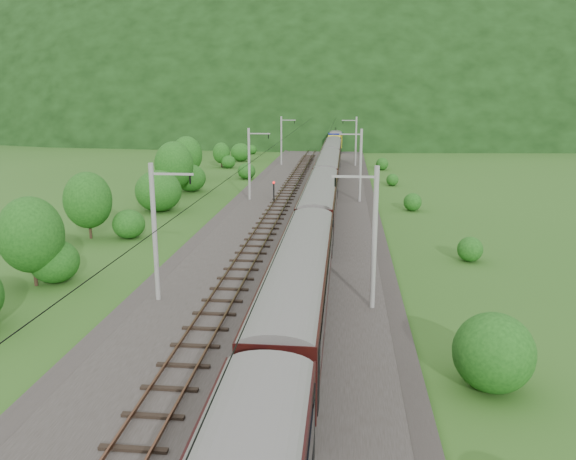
# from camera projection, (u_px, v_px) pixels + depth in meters

# --- Properties ---
(ground) EXTENTS (600.00, 600.00, 0.00)m
(ground) POSITION_uv_depth(u_px,v_px,m) (263.00, 308.00, 32.32)
(ground) COLOR #2D5A1C
(ground) RESTS_ON ground
(railbed) EXTENTS (14.00, 220.00, 0.30)m
(railbed) POSITION_uv_depth(u_px,v_px,m) (282.00, 257.00, 41.94)
(railbed) COLOR #38332D
(railbed) RESTS_ON ground
(track_left) EXTENTS (2.40, 220.00, 0.27)m
(track_left) POSITION_uv_depth(u_px,v_px,m) (251.00, 253.00, 42.13)
(track_left) COLOR brown
(track_left) RESTS_ON railbed
(track_right) EXTENTS (2.40, 220.00, 0.27)m
(track_right) POSITION_uv_depth(u_px,v_px,m) (314.00, 255.00, 41.66)
(track_right) COLOR brown
(track_right) RESTS_ON railbed
(catenary_left) EXTENTS (2.54, 192.28, 8.00)m
(catenary_left) POSITION_uv_depth(u_px,v_px,m) (250.00, 162.00, 62.77)
(catenary_left) COLOR gray
(catenary_left) RESTS_ON railbed
(catenary_right) EXTENTS (2.54, 192.28, 8.00)m
(catenary_right) POSITION_uv_depth(u_px,v_px,m) (360.00, 164.00, 61.57)
(catenary_right) COLOR gray
(catenary_right) RESTS_ON railbed
(overhead_wires) EXTENTS (4.83, 198.00, 0.03)m
(overhead_wires) POSITION_uv_depth(u_px,v_px,m) (282.00, 164.00, 40.29)
(overhead_wires) COLOR black
(overhead_wires) RESTS_ON ground
(mountain_main) EXTENTS (504.00, 360.00, 244.00)m
(mountain_main) POSITION_uv_depth(u_px,v_px,m) (337.00, 118.00, 283.58)
(mountain_main) COLOR black
(mountain_main) RESTS_ON ground
(mountain_ridge) EXTENTS (336.00, 280.00, 132.00)m
(mountain_ridge) POSITION_uv_depth(u_px,v_px,m) (136.00, 114.00, 334.04)
(mountain_ridge) COLOR black
(mountain_ridge) RESTS_ON ground
(train) EXTENTS (2.82, 135.59, 4.89)m
(train) POSITION_uv_depth(u_px,v_px,m) (325.00, 178.00, 59.24)
(train) COLOR black
(train) RESTS_ON ground
(hazard_post_near) EXTENTS (0.16, 0.16, 1.52)m
(hazard_post_near) POSITION_uv_depth(u_px,v_px,m) (315.00, 168.00, 84.76)
(hazard_post_near) COLOR red
(hazard_post_near) RESTS_ON railbed
(hazard_post_far) EXTENTS (0.17, 0.17, 1.56)m
(hazard_post_far) POSITION_uv_depth(u_px,v_px,m) (312.00, 178.00, 74.76)
(hazard_post_far) COLOR red
(hazard_post_far) RESTS_ON railbed
(signal) EXTENTS (0.26, 0.26, 2.33)m
(signal) POSITION_uv_depth(u_px,v_px,m) (274.00, 190.00, 61.67)
(signal) COLOR black
(signal) RESTS_ON railbed
(vegetation_left) EXTENTS (11.74, 146.78, 6.55)m
(vegetation_left) POSITION_uv_depth(u_px,v_px,m) (134.00, 198.00, 52.42)
(vegetation_left) COLOR #184813
(vegetation_left) RESTS_ON ground
(vegetation_right) EXTENTS (5.59, 105.10, 2.99)m
(vegetation_right) POSITION_uv_depth(u_px,v_px,m) (506.00, 353.00, 23.82)
(vegetation_right) COLOR #184813
(vegetation_right) RESTS_ON ground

